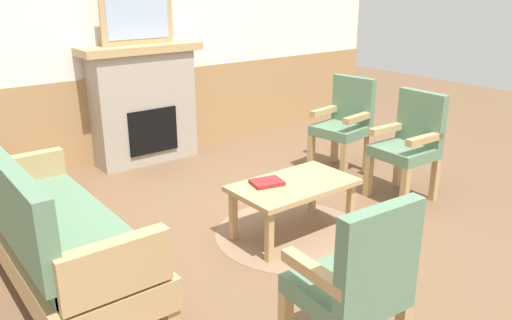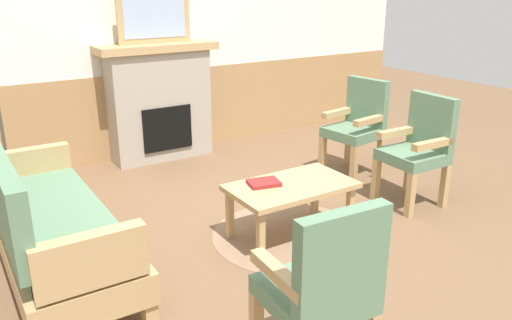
% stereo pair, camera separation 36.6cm
% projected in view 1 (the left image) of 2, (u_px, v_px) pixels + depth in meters
% --- Properties ---
extents(ground_plane, '(14.00, 14.00, 0.00)m').
position_uv_depth(ground_plane, '(283.00, 237.00, 4.07)').
color(ground_plane, brown).
extents(wall_back, '(7.20, 0.14, 2.70)m').
position_uv_depth(wall_back, '(129.00, 40.00, 5.58)').
color(wall_back, white).
rests_on(wall_back, ground_plane).
extents(fireplace, '(1.30, 0.44, 1.28)m').
position_uv_depth(fireplace, '(144.00, 103.00, 5.61)').
color(fireplace, '#A39989').
rests_on(fireplace, ground_plane).
extents(framed_picture, '(0.80, 0.04, 0.56)m').
position_uv_depth(framed_picture, '(137.00, 17.00, 5.31)').
color(framed_picture, tan).
rests_on(framed_picture, fireplace).
extents(couch, '(0.70, 1.80, 0.98)m').
position_uv_depth(couch, '(55.00, 233.00, 3.28)').
color(couch, tan).
rests_on(couch, ground_plane).
extents(coffee_table, '(0.96, 0.56, 0.44)m').
position_uv_depth(coffee_table, '(294.00, 189.00, 4.00)').
color(coffee_table, tan).
rests_on(coffee_table, ground_plane).
extents(round_rug, '(1.24, 1.24, 0.01)m').
position_uv_depth(round_rug, '(292.00, 233.00, 4.13)').
color(round_rug, '#896B51').
rests_on(round_rug, ground_plane).
extents(book_on_table, '(0.27, 0.22, 0.03)m').
position_uv_depth(book_on_table, '(267.00, 182.00, 3.95)').
color(book_on_table, maroon).
rests_on(book_on_table, coffee_table).
extents(armchair_near_fireplace, '(0.54, 0.54, 0.98)m').
position_uv_depth(armchair_near_fireplace, '(345.00, 121.00, 5.36)').
color(armchair_near_fireplace, tan).
rests_on(armchair_near_fireplace, ground_plane).
extents(armchair_by_window_left, '(0.50, 0.50, 0.98)m').
position_uv_depth(armchair_by_window_left, '(410.00, 141.00, 4.68)').
color(armchair_by_window_left, tan).
rests_on(armchair_by_window_left, ground_plane).
extents(armchair_front_left, '(0.51, 0.51, 0.98)m').
position_uv_depth(armchair_front_left, '(356.00, 281.00, 2.50)').
color(armchair_front_left, tan).
rests_on(armchair_front_left, ground_plane).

